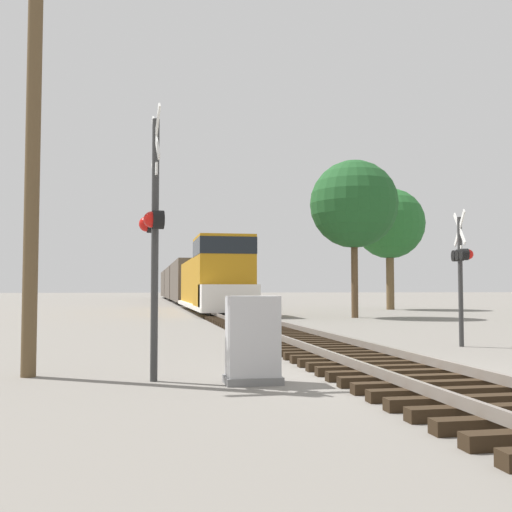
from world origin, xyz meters
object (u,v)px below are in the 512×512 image
Objects in this scene: utility_pole at (33,134)px; freight_train at (183,283)px; tree_mid_background at (389,224)px; crossing_signal_far at (461,262)px; crossing_signal_near at (154,228)px; relay_cabinet at (253,340)px; tree_far_right at (354,204)px.

freight_train is at bearing 83.47° from utility_pole.
tree_mid_background is (19.20, 29.24, 1.91)m from utility_pole.
utility_pole is (-10.07, -3.49, 1.99)m from crossing_signal_far.
crossing_signal_near reaches higher than relay_cabinet.
crossing_signal_near is 3.23× the size of relay_cabinet.
utility_pole is at bearing -124.29° from tree_far_right.
tree_mid_background is at bearing -7.11° from crossing_signal_far.
tree_far_right reaches higher than utility_pole.
crossing_signal_far is 0.41× the size of tree_mid_background.
utility_pole is 0.99× the size of tree_far_right.
freight_train reaches higher than crossing_signal_far.
relay_cabinet is 0.17× the size of utility_pole.
crossing_signal_far is 8.23m from relay_cabinet.
freight_train is 8.19× the size of tree_mid_background.
crossing_signal_far is (8.00, 4.38, -0.29)m from crossing_signal_near.
utility_pole is at bearing -123.29° from tree_mid_background.
freight_train is at bearing 16.87° from crossing_signal_far.
tree_far_right is (2.56, 15.03, 3.65)m from crossing_signal_far.
utility_pole reaches higher than relay_cabinet.
crossing_signal_near is 0.55× the size of tree_far_right.
tree_far_right reaches higher than relay_cabinet.
crossing_signal_far is 10.84m from utility_pole.
relay_cabinet is at bearing -92.61° from freight_train.
relay_cabinet is at bearing -21.17° from utility_pole.
crossing_signal_far is 0.43× the size of tree_far_right.
tree_far_right reaches higher than freight_train.
utility_pole is (-3.64, 1.41, 3.51)m from relay_cabinet.
crossing_signal_near is 22.35m from tree_far_right.
freight_train is at bearing 87.39° from relay_cabinet.
crossing_signal_near reaches higher than freight_train.
utility_pole reaches higher than crossing_signal_near.
freight_train is 50.39m from crossing_signal_far.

